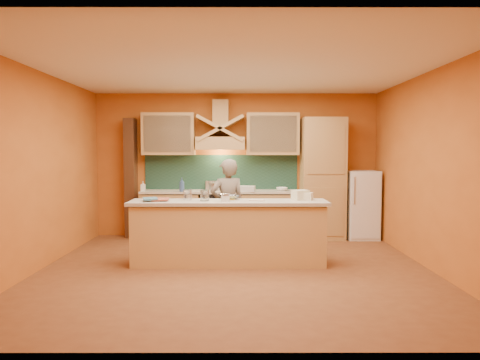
{
  "coord_description": "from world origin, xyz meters",
  "views": [
    {
      "loc": [
        0.06,
        -5.94,
        1.67
      ],
      "look_at": [
        0.07,
        0.9,
        1.21
      ],
      "focal_mm": 32.0,
      "sensor_mm": 36.0,
      "label": 1
    }
  ],
  "objects_px": {
    "stove": "(221,215)",
    "person": "(228,207)",
    "fridge": "(361,205)",
    "mixing_bowl": "(230,197)",
    "kitchen_scale": "(225,198)"
  },
  "relations": [
    {
      "from": "stove",
      "to": "person",
      "type": "bearing_deg",
      "value": -82.37
    },
    {
      "from": "fridge",
      "to": "kitchen_scale",
      "type": "relative_size",
      "value": 11.73
    },
    {
      "from": "stove",
      "to": "fridge",
      "type": "height_order",
      "value": "fridge"
    },
    {
      "from": "person",
      "to": "mixing_bowl",
      "type": "xyz_separation_m",
      "value": [
        0.06,
        -0.47,
        0.2
      ]
    },
    {
      "from": "fridge",
      "to": "kitchen_scale",
      "type": "xyz_separation_m",
      "value": [
        -2.54,
        -2.0,
        0.34
      ]
    },
    {
      "from": "fridge",
      "to": "kitchen_scale",
      "type": "bearing_deg",
      "value": -141.78
    },
    {
      "from": "stove",
      "to": "mixing_bowl",
      "type": "height_order",
      "value": "mixing_bowl"
    },
    {
      "from": "stove",
      "to": "mixing_bowl",
      "type": "bearing_deg",
      "value": -82.61
    },
    {
      "from": "person",
      "to": "mixing_bowl",
      "type": "height_order",
      "value": "person"
    },
    {
      "from": "stove",
      "to": "person",
      "type": "xyz_separation_m",
      "value": [
        0.17,
        -1.26,
        0.32
      ]
    },
    {
      "from": "kitchen_scale",
      "to": "mixing_bowl",
      "type": "bearing_deg",
      "value": 69.55
    },
    {
      "from": "fridge",
      "to": "person",
      "type": "bearing_deg",
      "value": -153.54
    },
    {
      "from": "person",
      "to": "fridge",
      "type": "bearing_deg",
      "value": -169.55
    },
    {
      "from": "kitchen_scale",
      "to": "person",
      "type": "bearing_deg",
      "value": 82.68
    },
    {
      "from": "person",
      "to": "stove",
      "type": "bearing_deg",
      "value": -98.37
    }
  ]
}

